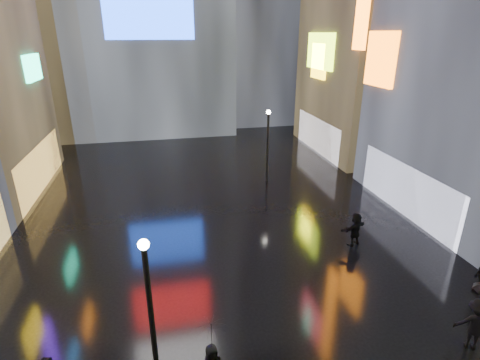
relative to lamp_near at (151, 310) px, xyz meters
name	(u,v)px	position (x,y,z in m)	size (l,w,h in m)	color
ground	(213,209)	(3.40, 12.01, -2.94)	(140.00, 140.00, 0.00)	black
tower_flank_left	(29,0)	(-10.60, 34.01, 10.06)	(10.00, 10.00, 26.00)	black
lamp_near	(151,310)	(0.00, 0.00, 0.00)	(0.30, 0.30, 5.20)	black
lamp_far	(268,142)	(7.95, 15.82, 0.00)	(0.30, 0.30, 5.20)	black
pedestrian_2	(476,324)	(10.53, -0.62, -1.98)	(1.24, 0.72, 1.93)	black
pedestrian_5	(355,229)	(9.86, 6.37, -2.06)	(1.63, 0.52, 1.76)	black
umbrella_2	(211,335)	(1.62, -0.25, -0.97)	(0.98, 1.00, 0.90)	black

